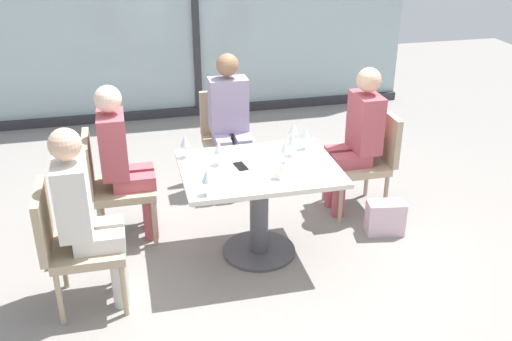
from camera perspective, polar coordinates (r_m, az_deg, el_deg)
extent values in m
plane|color=gray|center=(4.60, 0.29, -7.86)|extent=(12.00, 12.00, 0.00)
cube|color=#9FB7BC|center=(7.09, -5.98, 15.85)|extent=(5.21, 0.03, 2.70)
cube|color=#2D2D33|center=(7.06, -5.95, 15.81)|extent=(0.08, 0.06, 2.70)
cube|color=#2D2D33|center=(7.39, -5.49, 5.83)|extent=(5.21, 0.10, 0.10)
cube|color=silver|center=(4.25, 0.31, 0.19)|extent=(1.12, 0.85, 0.04)
cylinder|color=#4C4C51|center=(4.41, 0.30, -4.10)|extent=(0.14, 0.14, 0.69)
cylinder|color=#4C4C51|center=(4.59, 0.29, -7.73)|extent=(0.56, 0.56, 0.02)
cube|color=tan|center=(5.07, 9.67, 0.56)|extent=(0.46, 0.46, 0.06)
cube|color=tan|center=(5.07, 12.48, 3.28)|extent=(0.05, 0.46, 0.42)
cylinder|color=tan|center=(5.26, 6.66, -0.97)|extent=(0.04, 0.04, 0.39)
cylinder|color=tan|center=(4.93, 8.20, -3.00)|extent=(0.04, 0.04, 0.39)
cylinder|color=tan|center=(5.40, 10.67, -0.53)|extent=(0.04, 0.04, 0.39)
cylinder|color=tan|center=(5.08, 12.42, -2.46)|extent=(0.04, 0.04, 0.39)
cube|color=tan|center=(4.02, -15.89, -7.23)|extent=(0.46, 0.46, 0.06)
cube|color=tan|center=(3.93, -19.94, -4.59)|extent=(0.05, 0.46, 0.42)
cylinder|color=tan|center=(3.97, -12.64, -11.23)|extent=(0.04, 0.04, 0.39)
cylinder|color=tan|center=(4.30, -12.81, -8.09)|extent=(0.04, 0.04, 0.39)
cylinder|color=tan|center=(4.00, -18.47, -11.72)|extent=(0.04, 0.04, 0.39)
cylinder|color=tan|center=(4.33, -18.14, -8.56)|extent=(0.04, 0.04, 0.39)
cube|color=tan|center=(4.71, -12.59, -1.73)|extent=(0.46, 0.46, 0.06)
cube|color=tan|center=(4.62, -15.96, 0.62)|extent=(0.05, 0.46, 0.42)
cylinder|color=tan|center=(4.64, -9.78, -5.05)|extent=(0.04, 0.04, 0.39)
cylinder|color=tan|center=(4.99, -10.13, -2.77)|extent=(0.04, 0.04, 0.39)
cylinder|color=tan|center=(4.65, -14.71, -5.54)|extent=(0.04, 0.04, 0.39)
cylinder|color=tan|center=(5.00, -14.71, -3.22)|extent=(0.04, 0.04, 0.39)
cube|color=tan|center=(5.37, -2.51, 2.39)|extent=(0.46, 0.46, 0.06)
cube|color=tan|center=(5.51, -3.06, 5.69)|extent=(0.46, 0.05, 0.42)
cylinder|color=tan|center=(5.26, -4.19, -0.90)|extent=(0.04, 0.04, 0.39)
cylinder|color=tan|center=(5.32, 0.06, -0.46)|extent=(0.04, 0.04, 0.39)
cylinder|color=tan|center=(5.61, -4.86, 0.88)|extent=(0.04, 0.04, 0.39)
cylinder|color=tan|center=(5.68, -0.87, 1.27)|extent=(0.04, 0.04, 0.39)
cylinder|color=#B24C56|center=(5.16, 7.33, -1.18)|extent=(0.11, 0.11, 0.45)
cube|color=#B24C56|center=(5.08, 8.52, 1.76)|extent=(0.32, 0.13, 0.11)
cylinder|color=#B24C56|center=(5.02, 8.03, -2.08)|extent=(0.11, 0.11, 0.45)
cube|color=#B24C56|center=(4.93, 9.27, 0.93)|extent=(0.32, 0.13, 0.11)
cube|color=#B24C56|center=(4.94, 10.53, 4.61)|extent=(0.20, 0.34, 0.48)
sphere|color=#D8AD8C|center=(4.82, 10.87, 8.60)|extent=(0.20, 0.20, 0.20)
cylinder|color=silver|center=(4.04, -13.07, -10.00)|extent=(0.11, 0.11, 0.45)
cube|color=silver|center=(3.89, -14.89, -6.77)|extent=(0.32, 0.13, 0.11)
cylinder|color=silver|center=(4.19, -13.13, -8.59)|extent=(0.11, 0.11, 0.45)
cube|color=silver|center=(4.05, -14.88, -5.43)|extent=(0.32, 0.13, 0.11)
cube|color=silver|center=(3.84, -17.31, -2.51)|extent=(0.20, 0.34, 0.48)
sphere|color=#D8AD8C|center=(3.69, -18.03, 2.43)|extent=(0.20, 0.20, 0.20)
cylinder|color=#B24C56|center=(4.72, -10.20, -4.11)|extent=(0.11, 0.11, 0.45)
cube|color=#B24C56|center=(4.59, -11.66, -1.19)|extent=(0.32, 0.13, 0.11)
cylinder|color=#B24C56|center=(4.88, -10.35, -3.08)|extent=(0.11, 0.11, 0.45)
cube|color=#B24C56|center=(4.75, -11.76, -0.23)|extent=(0.32, 0.13, 0.11)
cube|color=#B24C56|center=(4.55, -13.67, 2.46)|extent=(0.20, 0.34, 0.48)
sphere|color=beige|center=(4.43, -14.15, 6.75)|extent=(0.20, 0.20, 0.20)
cylinder|color=#9E93B7|center=(5.28, -3.07, -0.37)|extent=(0.11, 0.11, 0.45)
cube|color=#9E93B7|center=(5.25, -3.33, 2.82)|extent=(0.13, 0.32, 0.11)
cylinder|color=#9E93B7|center=(5.31, -1.16, -0.18)|extent=(0.11, 0.11, 0.45)
cube|color=#9E93B7|center=(5.28, -1.41, 3.00)|extent=(0.13, 0.32, 0.11)
cube|color=#9E93B7|center=(5.28, -2.70, 6.40)|extent=(0.34, 0.20, 0.48)
sphere|color=#936B4C|center=(5.17, -2.78, 10.17)|extent=(0.20, 0.20, 0.20)
cylinder|color=silver|center=(4.29, 2.79, 0.74)|extent=(0.06, 0.06, 0.00)
cylinder|color=silver|center=(4.27, 2.81, 1.29)|extent=(0.01, 0.01, 0.08)
cone|color=silver|center=(4.24, 2.83, 2.40)|extent=(0.07, 0.07, 0.09)
cylinder|color=silver|center=(3.86, -4.75, -2.29)|extent=(0.06, 0.06, 0.00)
cylinder|color=silver|center=(3.84, -4.77, -1.70)|extent=(0.01, 0.01, 0.08)
cone|color=silver|center=(3.80, -4.82, -0.49)|extent=(0.07, 0.07, 0.09)
cylinder|color=silver|center=(4.54, 4.74, 2.15)|extent=(0.06, 0.06, 0.00)
cylinder|color=silver|center=(4.53, 4.76, 2.68)|extent=(0.01, 0.01, 0.08)
cone|color=silver|center=(4.49, 4.80, 3.73)|extent=(0.07, 0.07, 0.09)
cylinder|color=silver|center=(4.42, 3.49, 1.50)|extent=(0.06, 0.06, 0.00)
cylinder|color=silver|center=(4.40, 3.51, 2.04)|extent=(0.01, 0.01, 0.08)
cone|color=silver|center=(4.37, 3.54, 3.12)|extent=(0.07, 0.07, 0.09)
cylinder|color=silver|center=(4.63, 3.62, 2.63)|extent=(0.06, 0.06, 0.00)
cylinder|color=silver|center=(4.61, 3.64, 3.14)|extent=(0.01, 0.01, 0.08)
cone|color=silver|center=(4.57, 3.67, 4.19)|extent=(0.07, 0.07, 0.09)
cylinder|color=silver|center=(4.42, -6.79, 1.34)|extent=(0.06, 0.06, 0.00)
cylinder|color=silver|center=(4.40, -6.82, 1.87)|extent=(0.01, 0.01, 0.08)
cone|color=silver|center=(4.36, -6.88, 2.95)|extent=(0.07, 0.07, 0.09)
cylinder|color=silver|center=(4.27, -3.59, 0.62)|extent=(0.06, 0.06, 0.00)
cylinder|color=silver|center=(4.25, -3.60, 1.17)|extent=(0.01, 0.01, 0.08)
cone|color=silver|center=(4.22, -3.64, 2.28)|extent=(0.07, 0.07, 0.09)
cylinder|color=white|center=(4.05, 2.29, -0.14)|extent=(0.08, 0.08, 0.09)
cube|color=black|center=(4.23, -1.50, 0.42)|extent=(0.09, 0.15, 0.01)
cube|color=beige|center=(4.87, 12.40, -4.49)|extent=(0.32, 0.21, 0.28)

